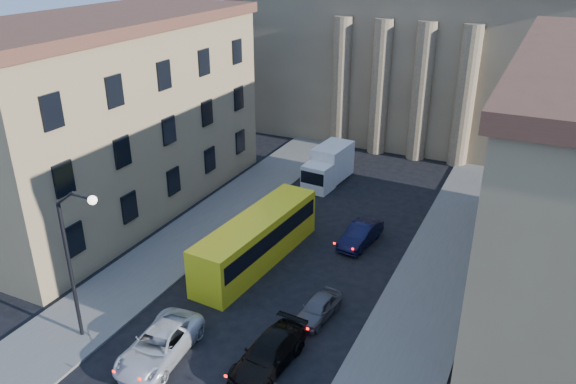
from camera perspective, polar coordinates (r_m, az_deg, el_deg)
name	(u,v)px	position (r m, az deg, el deg)	size (l,w,h in m)	color
sidewalk_left	(177,248)	(39.86, -11.19, -5.55)	(5.00, 60.00, 0.15)	#5D5B55
sidewalk_right	(421,312)	(33.82, 13.32, -11.73)	(5.00, 60.00, 0.15)	#5D5B55
church	(435,17)	(66.47, 14.71, 16.86)	(68.02, 28.76, 36.60)	#78604A
building_left	(108,115)	(45.05, -17.77, 7.44)	(11.60, 26.60, 14.70)	#99845A
street_lamp	(75,254)	(30.07, -20.84, -5.89)	(2.62, 0.44, 8.83)	black
car_left_mid	(159,345)	(30.27, -12.93, -14.89)	(2.58, 5.60, 1.56)	silver
car_right_mid	(268,354)	(29.10, -2.03, -16.10)	(2.10, 5.16, 1.50)	black
car_right_far	(318,308)	(32.32, 3.09, -11.67)	(1.51, 3.74, 1.28)	#515157
car_right_distant	(361,234)	(39.70, 7.38, -4.29)	(1.57, 4.51, 1.49)	black
city_bus	(257,238)	(36.90, -3.17, -4.71)	(3.49, 11.60, 3.22)	yellow
box_truck	(328,166)	(49.09, 4.12, 2.61)	(2.79, 6.04, 3.22)	silver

